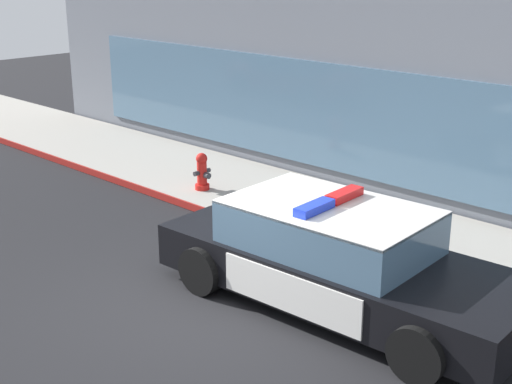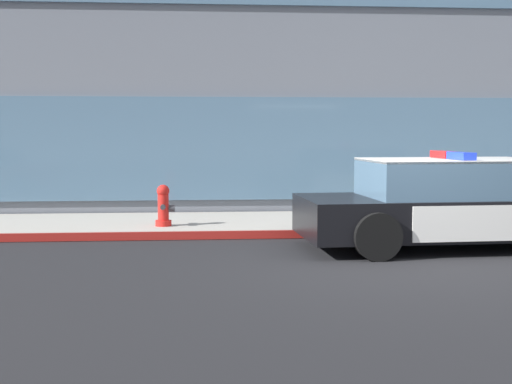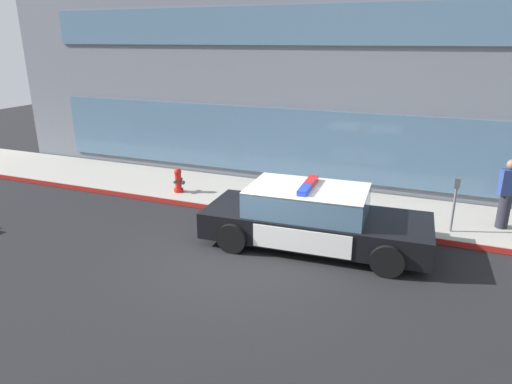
% 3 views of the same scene
% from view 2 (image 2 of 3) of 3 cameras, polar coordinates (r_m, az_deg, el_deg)
% --- Properties ---
extents(ground, '(48.00, 48.00, 0.00)m').
position_cam_2_polar(ground, '(9.94, 11.74, -5.72)').
color(ground, black).
extents(sidewalk, '(48.00, 2.78, 0.15)m').
position_cam_2_polar(sidewalk, '(13.68, 7.06, -2.45)').
color(sidewalk, '#A39E93').
rests_on(sidewalk, ground).
extents(curb_red_paint, '(28.80, 0.04, 0.14)m').
position_cam_2_polar(curb_red_paint, '(12.32, 8.41, -3.27)').
color(curb_red_paint, maroon).
rests_on(curb_red_paint, ground).
extents(storefront_building, '(25.29, 11.69, 6.80)m').
position_cam_2_polar(storefront_building, '(21.01, 6.95, 9.17)').
color(storefront_building, slate).
rests_on(storefront_building, ground).
extents(police_cruiser, '(5.12, 2.28, 1.49)m').
position_cam_2_polar(police_cruiser, '(11.54, 15.86, -0.93)').
color(police_cruiser, black).
rests_on(police_cruiser, ground).
extents(fire_hydrant, '(0.34, 0.39, 0.73)m').
position_cam_2_polar(fire_hydrant, '(12.63, -7.35, -1.11)').
color(fire_hydrant, red).
rests_on(fire_hydrant, sidewalk).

